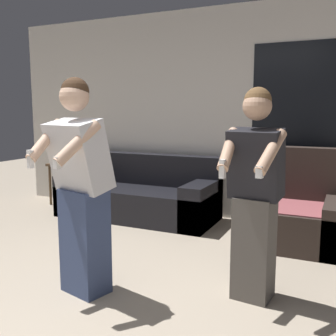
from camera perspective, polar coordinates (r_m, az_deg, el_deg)
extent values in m
cube|color=silver|center=(5.21, 6.01, 7.69)|extent=(6.00, 0.06, 2.70)
cube|color=black|center=(4.93, 18.57, 9.59)|extent=(1.10, 0.01, 1.30)
cube|color=black|center=(5.22, -4.51, -5.02)|extent=(2.09, 0.86, 0.40)
cube|color=black|center=(5.42, -2.91, -0.11)|extent=(2.09, 0.22, 0.42)
cube|color=black|center=(5.69, -12.47, -3.35)|extent=(0.28, 0.86, 0.54)
cube|color=black|center=(4.84, 4.88, -5.26)|extent=(0.28, 0.86, 0.54)
cube|color=#332823|center=(4.43, 17.70, -7.83)|extent=(0.96, 0.94, 0.41)
cube|color=#332823|center=(4.68, 18.55, -0.72)|extent=(0.96, 0.20, 0.59)
cube|color=#332823|center=(4.47, 12.73, -6.80)|extent=(0.18, 0.94, 0.51)
cube|color=#332823|center=(4.39, 22.83, -7.56)|extent=(0.18, 0.94, 0.51)
cube|color=#994C51|center=(4.33, 17.74, -5.32)|extent=(0.82, 0.75, 0.01)
cube|color=brown|center=(6.10, -14.55, 0.54)|extent=(0.44, 0.41, 0.04)
cylinder|color=brown|center=(6.14, -16.73, -2.43)|extent=(0.04, 0.04, 0.59)
cylinder|color=brown|center=(5.91, -14.08, -2.75)|extent=(0.04, 0.04, 0.59)
cylinder|color=brown|center=(6.39, -14.78, -1.95)|extent=(0.04, 0.04, 0.59)
cylinder|color=brown|center=(6.17, -12.16, -2.23)|extent=(0.04, 0.04, 0.59)
cube|color=tan|center=(6.15, -15.50, 1.36)|extent=(0.10, 0.02, 0.17)
cube|color=tan|center=(6.09, -14.58, 1.24)|extent=(0.13, 0.02, 0.15)
cube|color=tan|center=(6.04, -13.64, 1.12)|extent=(0.16, 0.02, 0.13)
cube|color=#384770|center=(3.15, -11.95, -10.34)|extent=(0.39, 0.32, 0.81)
cube|color=silver|center=(2.99, -12.86, 1.74)|extent=(0.52, 0.43, 0.56)
sphere|color=#DBAD8E|center=(2.96, -13.44, 10.05)|extent=(0.22, 0.22, 0.22)
sphere|color=#3D2819|center=(2.97, -13.34, 10.78)|extent=(0.20, 0.20, 0.20)
cylinder|color=#DBAD8E|center=(3.04, -17.34, 3.88)|extent=(0.10, 0.36, 0.31)
cube|color=white|center=(2.95, -19.35, 1.23)|extent=(0.04, 0.04, 0.13)
cylinder|color=#DBAD8E|center=(2.74, -12.99, 3.59)|extent=(0.22, 0.35, 0.31)
cube|color=white|center=(2.69, -15.79, 0.72)|extent=(0.05, 0.05, 0.08)
cube|color=#56514C|center=(3.07, 12.34, -11.27)|extent=(0.30, 0.27, 0.78)
cube|color=black|center=(2.90, 12.62, 0.58)|extent=(0.40, 0.32, 0.52)
sphere|color=tan|center=(2.86, 12.82, 8.77)|extent=(0.21, 0.21, 0.21)
sphere|color=brown|center=(2.87, 12.89, 9.48)|extent=(0.20, 0.20, 0.20)
cylinder|color=tan|center=(2.80, 8.76, 2.69)|extent=(0.09, 0.36, 0.30)
cube|color=white|center=(2.67, 7.90, -0.13)|extent=(0.04, 0.04, 0.13)
cylinder|color=tan|center=(2.70, 14.69, 2.30)|extent=(0.17, 0.36, 0.30)
cube|color=white|center=(2.58, 13.13, -0.57)|extent=(0.05, 0.04, 0.08)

